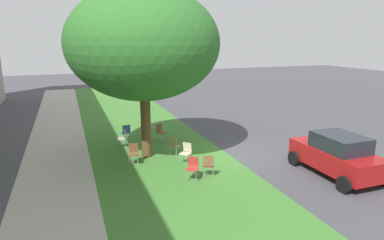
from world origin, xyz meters
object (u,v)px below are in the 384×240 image
object	(u,v)px
chair_5	(123,137)
chair_7	(208,164)
chair_2	(134,152)
chair_0	(126,132)
parked_car	(337,155)
street_tree	(143,44)
chair_1	(186,151)
chair_6	(193,166)
chair_3	(160,131)
chair_4	(174,145)

from	to	relation	value
chair_5	chair_7	world-z (taller)	same
chair_2	chair_5	distance (m)	2.41
chair_0	parked_car	size ratio (longest dim) A/B	0.24
street_tree	chair_1	bearing A→B (deg)	-135.15
chair_5	chair_6	distance (m)	5.14
chair_0	parked_car	bearing A→B (deg)	-136.37
chair_3	parked_car	bearing A→B (deg)	-142.49
chair_5	parked_car	world-z (taller)	parked_car
chair_2	parked_car	size ratio (longest dim) A/B	0.24
street_tree	chair_1	xyz separation A→B (m)	(-1.40, -1.39, -4.43)
chair_4	chair_6	distance (m)	2.72
street_tree	parked_car	distance (m)	8.92
chair_0	chair_1	world-z (taller)	same
chair_5	chair_6	xyz separation A→B (m)	(-4.81, -1.82, 0.00)
chair_0	chair_3	size ratio (longest dim) A/B	1.00
chair_3	chair_5	size ratio (longest dim) A/B	1.00
street_tree	chair_7	size ratio (longest dim) A/B	8.34
chair_5	parked_car	bearing A→B (deg)	-131.30
chair_2	chair_7	bearing A→B (deg)	-134.08
chair_5	parked_car	distance (m)	9.57
chair_6	chair_1	bearing A→B (deg)	-11.16
chair_0	chair_2	xyz separation A→B (m)	(-3.35, 0.24, 0.00)
chair_0	chair_5	xyz separation A→B (m)	(-0.93, 0.28, 0.00)
chair_3	chair_4	size ratio (longest dim) A/B	1.00
chair_0	parked_car	xyz separation A→B (m)	(-7.25, -6.91, 0.32)
chair_6	parked_car	bearing A→B (deg)	-105.65
chair_1	parked_car	world-z (taller)	parked_car
chair_1	chair_2	size ratio (longest dim) A/B	1.00
chair_2	chair_7	distance (m)	3.38
chair_7	chair_6	bearing A→B (deg)	93.77
chair_6	chair_5	bearing A→B (deg)	20.71
chair_1	chair_6	distance (m)	1.77
chair_0	chair_7	xyz separation A→B (m)	(-5.70, -2.19, 0.00)
street_tree	chair_6	world-z (taller)	street_tree
chair_1	chair_4	distance (m)	1.01
chair_6	parked_car	distance (m)	5.58
chair_3	chair_4	xyz separation A→B (m)	(-2.56, 0.04, 0.00)
chair_7	chair_2	bearing A→B (deg)	45.92
street_tree	chair_5	size ratio (longest dim) A/B	8.34
chair_1	street_tree	bearing A→B (deg)	44.85
chair_1	chair_3	bearing A→B (deg)	2.80
chair_6	chair_2	bearing A→B (deg)	36.56
chair_3	chair_5	xyz separation A→B (m)	(-0.46, 1.99, 0.00)
chair_2	chair_4	bearing A→B (deg)	-80.50
street_tree	chair_7	distance (m)	5.66
street_tree	chair_0	xyz separation A→B (m)	(2.61, 0.49, -4.43)
chair_3	chair_4	bearing A→B (deg)	179.05
chair_4	chair_1	bearing A→B (deg)	-167.64
chair_7	chair_1	bearing A→B (deg)	10.44
chair_0	chair_7	bearing A→B (deg)	-158.96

